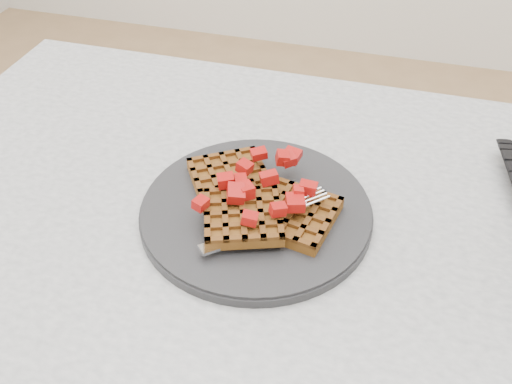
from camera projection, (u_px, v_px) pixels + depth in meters
The scene contains 5 objects.
table at pixel (300, 302), 0.76m from camera, with size 1.20×0.80×0.75m.
plate at pixel (256, 211), 0.72m from camera, with size 0.29×0.29×0.02m, color black.
waffles at pixel (255, 202), 0.71m from camera, with size 0.22×0.20×0.03m.
strawberry_pile at pixel (256, 183), 0.69m from camera, with size 0.15×0.15×0.02m, color #8F0203, non-canonical shape.
fork at pixel (274, 224), 0.68m from camera, with size 0.02×0.18×0.02m, color silver, non-canonical shape.
Camera 1 is at (0.07, -0.48, 1.25)m, focal length 40.00 mm.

